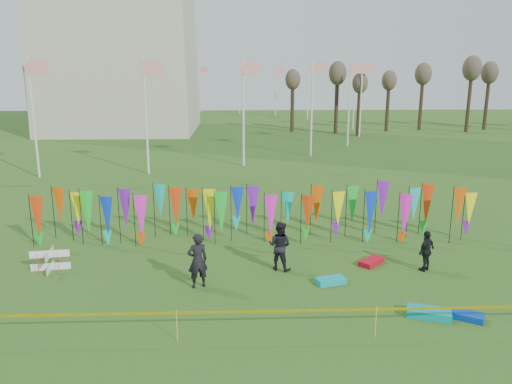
{
  "coord_description": "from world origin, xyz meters",
  "views": [
    {
      "loc": [
        -0.52,
        -13.85,
        7.05
      ],
      "look_at": [
        0.25,
        6.0,
        2.23
      ],
      "focal_mm": 35.0,
      "sensor_mm": 36.0,
      "label": 1
    }
  ],
  "objects_px": {
    "box_kite": "(50,260)",
    "kite_bag_blue": "(467,316)",
    "kite_bag_turquoise": "(331,281)",
    "kite_bag_red": "(371,262)",
    "person_left": "(198,260)",
    "kite_bag_teal": "(429,313)",
    "person_right": "(426,251)",
    "person_mid": "(280,246)"
  },
  "relations": [
    {
      "from": "box_kite",
      "to": "kite_bag_blue",
      "type": "distance_m",
      "value": 14.11
    },
    {
      "from": "kite_bag_turquoise",
      "to": "kite_bag_blue",
      "type": "height_order",
      "value": "kite_bag_turquoise"
    },
    {
      "from": "box_kite",
      "to": "kite_bag_red",
      "type": "height_order",
      "value": "box_kite"
    },
    {
      "from": "person_left",
      "to": "kite_bag_blue",
      "type": "xyz_separation_m",
      "value": [
        8.02,
        -2.56,
        -0.84
      ]
    },
    {
      "from": "kite_bag_blue",
      "to": "kite_bag_teal",
      "type": "relative_size",
      "value": 0.74
    },
    {
      "from": "person_right",
      "to": "kite_bag_teal",
      "type": "height_order",
      "value": "person_right"
    },
    {
      "from": "person_left",
      "to": "kite_bag_blue",
      "type": "height_order",
      "value": "person_left"
    },
    {
      "from": "person_mid",
      "to": "kite_bag_blue",
      "type": "relative_size",
      "value": 1.96
    },
    {
      "from": "kite_bag_turquoise",
      "to": "person_left",
      "type": "bearing_deg",
      "value": -178.84
    },
    {
      "from": "kite_bag_blue",
      "to": "kite_bag_turquoise",
      "type": "bearing_deg",
      "value": 143.04
    },
    {
      "from": "person_left",
      "to": "person_right",
      "type": "distance_m",
      "value": 8.21
    },
    {
      "from": "kite_bag_red",
      "to": "person_left",
      "type": "bearing_deg",
      "value": -164.51
    },
    {
      "from": "person_left",
      "to": "person_mid",
      "type": "bearing_deg",
      "value": -174.14
    },
    {
      "from": "box_kite",
      "to": "kite_bag_turquoise",
      "type": "height_order",
      "value": "box_kite"
    },
    {
      "from": "box_kite",
      "to": "kite_bag_teal",
      "type": "xyz_separation_m",
      "value": [
        12.41,
        -4.0,
        -0.27
      ]
    },
    {
      "from": "kite_bag_blue",
      "to": "kite_bag_teal",
      "type": "distance_m",
      "value": 1.08
    },
    {
      "from": "box_kite",
      "to": "person_mid",
      "type": "relative_size",
      "value": 0.43
    },
    {
      "from": "person_left",
      "to": "kite_bag_red",
      "type": "xyz_separation_m",
      "value": [
        6.35,
        1.76,
        -0.84
      ]
    },
    {
      "from": "kite_bag_turquoise",
      "to": "kite_bag_red",
      "type": "height_order",
      "value": "kite_bag_red"
    },
    {
      "from": "box_kite",
      "to": "person_left",
      "type": "xyz_separation_m",
      "value": [
        5.46,
        -1.62,
        0.55
      ]
    },
    {
      "from": "box_kite",
      "to": "kite_bag_blue",
      "type": "height_order",
      "value": "box_kite"
    },
    {
      "from": "kite_bag_teal",
      "to": "kite_bag_red",
      "type": "bearing_deg",
      "value": 98.31
    },
    {
      "from": "person_right",
      "to": "kite_bag_teal",
      "type": "xyz_separation_m",
      "value": [
        -1.18,
        -3.47,
        -0.64
      ]
    },
    {
      "from": "person_mid",
      "to": "box_kite",
      "type": "bearing_deg",
      "value": 25.55
    },
    {
      "from": "person_mid",
      "to": "kite_bag_turquoise",
      "type": "bearing_deg",
      "value": 167.71
    },
    {
      "from": "person_right",
      "to": "person_mid",
      "type": "bearing_deg",
      "value": -42.17
    },
    {
      "from": "person_right",
      "to": "kite_bag_teal",
      "type": "bearing_deg",
      "value": 32.65
    },
    {
      "from": "person_right",
      "to": "kite_bag_turquoise",
      "type": "height_order",
      "value": "person_right"
    },
    {
      "from": "kite_bag_turquoise",
      "to": "kite_bag_red",
      "type": "bearing_deg",
      "value": 42.09
    },
    {
      "from": "person_left",
      "to": "person_right",
      "type": "height_order",
      "value": "person_left"
    },
    {
      "from": "person_mid",
      "to": "kite_bag_blue",
      "type": "height_order",
      "value": "person_mid"
    },
    {
      "from": "kite_bag_red",
      "to": "person_mid",
      "type": "bearing_deg",
      "value": -174.58
    },
    {
      "from": "person_mid",
      "to": "kite_bag_teal",
      "type": "xyz_separation_m",
      "value": [
        4.09,
        -3.81,
        -0.78
      ]
    },
    {
      "from": "person_mid",
      "to": "kite_bag_red",
      "type": "relative_size",
      "value": 1.66
    },
    {
      "from": "kite_bag_blue",
      "to": "kite_bag_red",
      "type": "xyz_separation_m",
      "value": [
        -1.67,
        4.31,
        0.0
      ]
    },
    {
      "from": "box_kite",
      "to": "person_left",
      "type": "distance_m",
      "value": 5.72
    },
    {
      "from": "person_left",
      "to": "kite_bag_turquoise",
      "type": "relative_size",
      "value": 1.9
    },
    {
      "from": "person_left",
      "to": "kite_bag_teal",
      "type": "xyz_separation_m",
      "value": [
        6.95,
        -2.38,
        -0.82
      ]
    },
    {
      "from": "person_left",
      "to": "kite_bag_blue",
      "type": "bearing_deg",
      "value": 141.63
    },
    {
      "from": "box_kite",
      "to": "person_mid",
      "type": "height_order",
      "value": "person_mid"
    },
    {
      "from": "person_left",
      "to": "kite_bag_blue",
      "type": "relative_size",
      "value": 2.04
    },
    {
      "from": "person_mid",
      "to": "kite_bag_blue",
      "type": "xyz_separation_m",
      "value": [
        5.16,
        -3.98,
        -0.8
      ]
    }
  ]
}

